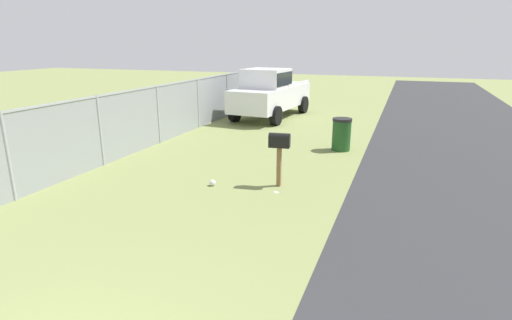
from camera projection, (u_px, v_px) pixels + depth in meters
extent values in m
cube|color=brown|center=(279.00, 167.00, 9.07)|extent=(0.09, 0.09, 0.90)
cube|color=black|center=(279.00, 142.00, 8.92)|extent=(0.25, 0.48, 0.22)
cylinder|color=black|center=(279.00, 138.00, 8.88)|extent=(0.25, 0.48, 0.20)
cube|color=red|center=(281.00, 138.00, 9.00)|extent=(0.02, 0.04, 0.18)
cube|color=silver|center=(271.00, 97.00, 17.46)|extent=(5.08, 2.24, 0.90)
cube|color=silver|center=(266.00, 78.00, 16.72)|extent=(1.82, 1.81, 0.76)
cube|color=black|center=(266.00, 78.00, 16.72)|extent=(1.78, 1.84, 0.53)
cube|color=silver|center=(298.00, 83.00, 17.92)|extent=(2.57, 0.31, 0.12)
cube|color=silver|center=(264.00, 82.00, 18.61)|extent=(2.57, 0.31, 0.12)
cylinder|color=black|center=(276.00, 116.00, 15.81)|extent=(0.78, 0.33, 0.76)
cylinder|color=black|center=(235.00, 112.00, 16.56)|extent=(0.78, 0.33, 0.76)
cylinder|color=black|center=(303.00, 105.00, 18.64)|extent=(0.78, 0.33, 0.76)
cylinder|color=black|center=(267.00, 102.00, 19.39)|extent=(0.78, 0.33, 0.76)
cylinder|color=#1E4C1E|center=(341.00, 136.00, 12.12)|extent=(0.55, 0.55, 0.89)
cylinder|color=black|center=(342.00, 120.00, 11.99)|extent=(0.57, 0.57, 0.08)
cylinder|color=#9EA3A8|center=(8.00, 157.00, 8.09)|extent=(0.07, 0.07, 1.84)
cylinder|color=#9EA3A8|center=(100.00, 131.00, 10.48)|extent=(0.07, 0.07, 1.84)
cylinder|color=#9EA3A8|center=(158.00, 115.00, 12.87)|extent=(0.07, 0.07, 1.84)
cylinder|color=#9EA3A8|center=(198.00, 103.00, 15.26)|extent=(0.07, 0.07, 1.84)
cylinder|color=#9EA3A8|center=(227.00, 95.00, 17.65)|extent=(0.07, 0.07, 1.84)
cylinder|color=#9EA3A8|center=(249.00, 89.00, 20.04)|extent=(0.07, 0.07, 1.84)
cube|color=#9EA3A8|center=(156.00, 86.00, 12.63)|extent=(15.92, 0.04, 0.04)
cube|color=gray|center=(158.00, 115.00, 12.87)|extent=(15.92, 0.01, 1.84)
cube|color=silver|center=(276.00, 192.00, 8.79)|extent=(0.14, 0.15, 0.01)
sphere|color=silver|center=(213.00, 183.00, 9.18)|extent=(0.14, 0.14, 0.14)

